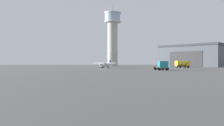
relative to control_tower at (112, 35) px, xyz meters
name	(u,v)px	position (x,y,z in m)	size (l,w,h in m)	color
ground_plane	(101,70)	(-3.32, -68.78, -19.39)	(400.00, 400.00, 0.00)	#60605E
control_tower	(112,35)	(0.00, 0.00, 0.00)	(10.26, 10.26, 37.01)	#B2AD9E
hangar	(194,56)	(44.19, -16.90, -13.63)	(39.56, 39.15, 11.48)	#4C5159
airplane_white	(105,64)	(-2.87, -48.08, -17.94)	(9.66, 7.89, 3.09)	white
truck_flatbed_teal	(161,66)	(13.39, -74.53, -18.17)	(3.28, 6.71, 2.49)	#38383D
truck_fuel_tanker_yellow	(181,64)	(28.25, -45.47, -17.72)	(6.32, 4.23, 2.96)	#38383D
light_post_east	(113,58)	(0.84, -17.74, -14.64)	(0.44, 0.44, 7.89)	#38383D
light_post_north	(110,57)	(-1.06, -14.80, -14.29)	(0.44, 0.44, 8.54)	#38383D
traffic_cone_near_left	(84,69)	(-8.26, -70.42, -19.03)	(0.36, 0.36, 0.73)	black
traffic_cone_near_right	(161,68)	(15.59, -65.02, -19.05)	(0.36, 0.36, 0.69)	black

